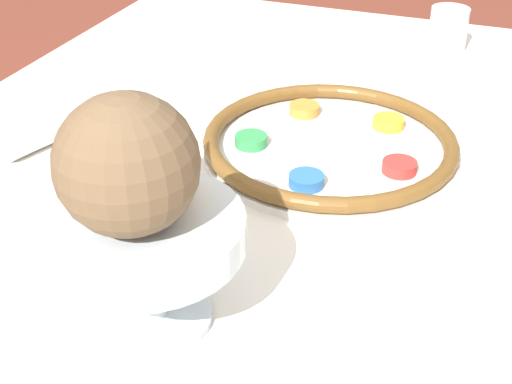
{
  "coord_description": "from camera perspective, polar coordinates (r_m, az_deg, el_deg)",
  "views": [
    {
      "loc": [
        0.63,
        0.24,
        1.17
      ],
      "look_at": [
        0.01,
        0.01,
        0.75
      ],
      "focal_mm": 50.0,
      "sensor_mm": 36.0,
      "label": 1
    }
  ],
  "objects": [
    {
      "name": "wine_glass",
      "position": [
        0.77,
        -8.2,
        4.78
      ],
      "size": [
        0.07,
        0.07,
        0.14
      ],
      "color": "silver",
      "rests_on": "dining_table"
    },
    {
      "name": "seder_plate",
      "position": [
        0.93,
        5.91,
        3.89
      ],
      "size": [
        0.33,
        0.33,
        0.03
      ],
      "color": "silver",
      "rests_on": "dining_table"
    },
    {
      "name": "orange_fruit",
      "position": [
        0.61,
        -8.36,
        2.35
      ],
      "size": [
        0.08,
        0.08,
        0.08
      ],
      "color": "orange",
      "rests_on": "fruit_stand"
    },
    {
      "name": "coconut",
      "position": [
        0.57,
        -10.29,
        2.17
      ],
      "size": [
        0.12,
        0.12,
        0.12
      ],
      "color": "brown",
      "rests_on": "fruit_stand"
    },
    {
      "name": "napkin_roll",
      "position": [
        0.99,
        -16.25,
        5.06
      ],
      "size": [
        0.15,
        0.09,
        0.04
      ],
      "color": "white",
      "rests_on": "dining_table"
    },
    {
      "name": "fruit_stand",
      "position": [
        0.62,
        -8.8,
        -4.09
      ],
      "size": [
        0.17,
        0.17,
        0.11
      ],
      "color": "silver",
      "rests_on": "dining_table"
    },
    {
      "name": "cup_far",
      "position": [
        1.3,
        15.12,
        12.45
      ],
      "size": [
        0.07,
        0.07,
        0.07
      ],
      "color": "silver",
      "rests_on": "dining_table"
    }
  ]
}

